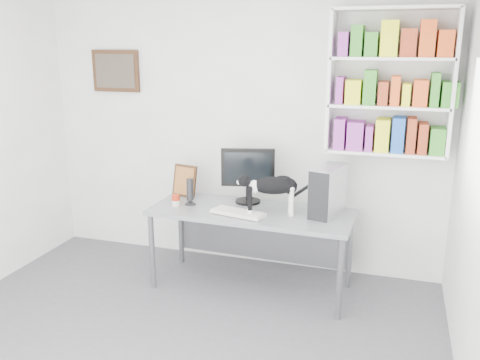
# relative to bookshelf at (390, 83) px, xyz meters

# --- Properties ---
(room) EXTENTS (4.01, 4.01, 2.70)m
(room) POSITION_rel_bookshelf_xyz_m (-1.40, -1.85, -0.50)
(room) COLOR #56565B
(room) RESTS_ON ground
(bookshelf) EXTENTS (1.03, 0.28, 1.24)m
(bookshelf) POSITION_rel_bookshelf_xyz_m (0.00, 0.00, 0.00)
(bookshelf) COLOR white
(bookshelf) RESTS_ON room
(wall_art) EXTENTS (0.52, 0.04, 0.42)m
(wall_art) POSITION_rel_bookshelf_xyz_m (-2.70, 0.12, 0.05)
(wall_art) COLOR #492D17
(wall_art) RESTS_ON room
(desk) EXTENTS (1.81, 0.76, 0.74)m
(desk) POSITION_rel_bookshelf_xyz_m (-1.09, -0.45, -1.48)
(desk) COLOR gray
(desk) RESTS_ON room
(monitor) EXTENTS (0.53, 0.34, 0.52)m
(monitor) POSITION_rel_bookshelf_xyz_m (-1.18, -0.24, -0.84)
(monitor) COLOR black
(monitor) RESTS_ON desk
(keyboard) EXTENTS (0.50, 0.27, 0.04)m
(keyboard) POSITION_rel_bookshelf_xyz_m (-1.16, -0.60, -1.09)
(keyboard) COLOR silver
(keyboard) RESTS_ON desk
(pc_tower) EXTENTS (0.28, 0.46, 0.42)m
(pc_tower) POSITION_rel_bookshelf_xyz_m (-0.43, -0.37, -0.89)
(pc_tower) COLOR #B7B7BC
(pc_tower) RESTS_ON desk
(speaker) EXTENTS (0.14, 0.14, 0.25)m
(speaker) POSITION_rel_bookshelf_xyz_m (-1.67, -0.46, -0.98)
(speaker) COLOR black
(speaker) RESTS_ON desk
(leaning_print) EXTENTS (0.27, 0.16, 0.31)m
(leaning_print) POSITION_rel_bookshelf_xyz_m (-1.82, -0.21, -0.95)
(leaning_print) COLOR #492D17
(leaning_print) RESTS_ON desk
(soup_can) EXTENTS (0.08, 0.08, 0.11)m
(soup_can) POSITION_rel_bookshelf_xyz_m (-1.77, -0.54, -1.05)
(soup_can) COLOR #AF260F
(soup_can) RESTS_ON desk
(cat) EXTENTS (0.59, 0.33, 0.35)m
(cat) POSITION_rel_bookshelf_xyz_m (-0.88, -0.52, -0.93)
(cat) COLOR black
(cat) RESTS_ON desk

